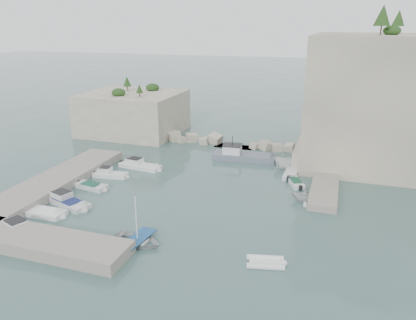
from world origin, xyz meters
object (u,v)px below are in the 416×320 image
(motorboat_a, at_px, (141,168))
(tender_east_d, at_px, (292,170))
(rowboat, at_px, (138,243))
(motorboat_c, at_px, (91,188))
(motorboat_e, at_px, (45,215))
(inflatable_dinghy, at_px, (265,264))
(motorboat_f, at_px, (22,236))
(work_boat, at_px, (244,160))
(motorboat_d, at_px, (67,204))
(motorboat_b, at_px, (111,177))
(tender_east_a, at_px, (305,202))
(tender_east_b, at_px, (296,185))
(tender_east_c, at_px, (291,176))

(motorboat_a, xyz_separation_m, tender_east_d, (19.28, 5.76, 0.00))
(rowboat, bearing_deg, motorboat_c, 56.08)
(motorboat_e, xyz_separation_m, inflatable_dinghy, (22.75, -1.71, 0.00))
(motorboat_f, height_order, rowboat, motorboat_f)
(motorboat_a, height_order, work_boat, work_boat)
(motorboat_d, bearing_deg, motorboat_c, 110.05)
(motorboat_b, xyz_separation_m, work_boat, (14.40, 11.99, 0.00))
(motorboat_e, bearing_deg, motorboat_f, -79.47)
(motorboat_f, relative_size, tender_east_d, 1.34)
(motorboat_e, distance_m, tender_east_d, 30.68)
(tender_east_d, height_order, work_boat, work_boat)
(motorboat_a, xyz_separation_m, tender_east_a, (21.99, -4.09, 0.00))
(motorboat_b, bearing_deg, tender_east_b, 4.24)
(motorboat_a, relative_size, motorboat_d, 0.98)
(motorboat_c, bearing_deg, motorboat_b, 95.56)
(rowboat, bearing_deg, motorboat_f, 107.89)
(motorboat_b, height_order, tender_east_b, motorboat_b)
(motorboat_c, relative_size, tender_east_a, 1.34)
(tender_east_b, height_order, tender_east_c, same)
(motorboat_a, distance_m, rowboat, 19.73)
(tender_east_c, distance_m, tender_east_d, 2.33)
(tender_east_c, bearing_deg, motorboat_e, 132.55)
(tender_east_a, bearing_deg, motorboat_f, 128.41)
(tender_east_a, height_order, tender_east_c, tender_east_a)
(tender_east_a, bearing_deg, tender_east_c, 23.79)
(inflatable_dinghy, bearing_deg, work_boat, 94.47)
(motorboat_b, height_order, motorboat_e, motorboat_b)
(tender_east_d, bearing_deg, tender_east_c, -169.96)
(tender_east_a, bearing_deg, motorboat_a, 84.68)
(motorboat_b, bearing_deg, tender_east_d, 17.41)
(motorboat_c, bearing_deg, tender_east_a, 17.82)
(motorboat_a, xyz_separation_m, motorboat_c, (-2.27, -8.07, 0.00))
(motorboat_d, bearing_deg, work_boat, 73.36)
(inflatable_dinghy, distance_m, tender_east_a, 13.40)
(motorboat_e, xyz_separation_m, tender_east_a, (24.69, 11.56, 0.00))
(motorboat_f, bearing_deg, motorboat_c, 112.32)
(inflatable_dinghy, distance_m, work_boat, 26.38)
(motorboat_d, bearing_deg, motorboat_b, 107.95)
(motorboat_b, height_order, tender_east_a, tender_east_a)
(tender_east_c, bearing_deg, motorboat_a, 101.82)
(motorboat_a, height_order, motorboat_f, same)
(motorboat_d, bearing_deg, rowboat, -5.78)
(tender_east_b, bearing_deg, motorboat_c, 87.24)
(tender_east_a, xyz_separation_m, tender_east_d, (-2.71, 9.85, 0.00))
(motorboat_b, xyz_separation_m, rowboat, (10.87, -13.54, 0.00))
(motorboat_b, relative_size, motorboat_c, 1.08)
(motorboat_a, height_order, inflatable_dinghy, motorboat_a)
(motorboat_d, xyz_separation_m, tender_east_c, (21.60, 16.18, 0.00))
(motorboat_a, xyz_separation_m, inflatable_dinghy, (20.06, -17.35, 0.00))
(rowboat, xyz_separation_m, tender_east_a, (13.19, 13.57, 0.00))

